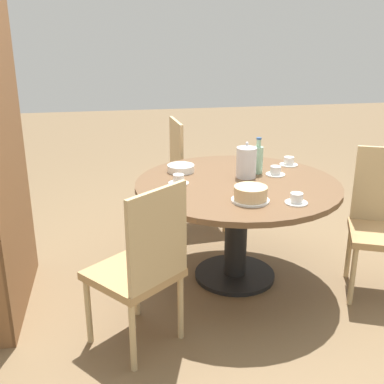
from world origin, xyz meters
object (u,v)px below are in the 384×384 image
(chair_b, at_px, (191,173))
(water_bottle, at_px, (258,159))
(cup_a, at_px, (296,199))
(cup_c, at_px, (179,180))
(cake_main, at_px, (251,194))
(chair_c, at_px, (142,266))
(cup_d, at_px, (276,172))
(chair_a, at_px, (384,221))
(coffee_pot, at_px, (246,161))
(cup_b, at_px, (289,162))

(chair_b, bearing_deg, water_bottle, -160.94)
(cup_a, height_order, cup_c, same)
(chair_b, height_order, cake_main, chair_b)
(cup_a, distance_m, cup_c, 0.79)
(chair_c, relative_size, cup_d, 7.09)
(chair_a, xyz_separation_m, water_bottle, (0.49, 0.71, 0.32))
(chair_c, relative_size, cup_a, 7.09)
(chair_a, distance_m, coffee_pot, 0.97)
(coffee_pot, height_order, cake_main, coffee_pot)
(coffee_pot, relative_size, cake_main, 1.09)
(chair_a, relative_size, water_bottle, 3.72)
(coffee_pot, distance_m, cup_d, 0.23)
(coffee_pot, height_order, water_bottle, water_bottle)
(chair_c, bearing_deg, cup_b, -179.28)
(cake_main, bearing_deg, chair_c, 113.90)
(chair_a, distance_m, chair_c, 1.62)
(chair_a, height_order, coffee_pot, coffee_pot)
(chair_b, distance_m, cup_b, 0.91)
(chair_a, xyz_separation_m, cup_d, (0.42, 0.60, 0.24))
(chair_c, height_order, coffee_pot, coffee_pot)
(chair_a, relative_size, chair_b, 1.00)
(water_bottle, distance_m, cup_a, 0.62)
(cup_c, bearing_deg, cup_d, -84.00)
(cup_c, bearing_deg, cup_a, -127.42)
(chair_a, relative_size, cup_b, 7.09)
(cup_a, bearing_deg, cake_main, 72.06)
(coffee_pot, height_order, cup_b, coffee_pot)
(chair_a, bearing_deg, cup_c, -171.86)
(coffee_pot, bearing_deg, chair_a, -116.94)
(chair_c, height_order, cup_b, chair_c)
(chair_a, height_order, cup_d, chair_a)
(cake_main, bearing_deg, cup_c, 43.13)
(chair_a, distance_m, cup_b, 0.80)
(cup_a, xyz_separation_m, cup_c, (0.48, 0.62, 0.00))
(cup_b, relative_size, cup_d, 1.00)
(cup_b, height_order, cup_c, same)
(chair_b, xyz_separation_m, cup_c, (-0.90, 0.24, 0.24))
(water_bottle, bearing_deg, cup_d, -120.53)
(chair_c, distance_m, cup_d, 1.27)
(cake_main, height_order, cup_d, cake_main)
(chair_a, bearing_deg, coffee_pot, 176.41)
(cup_b, bearing_deg, chair_b, 45.50)
(cake_main, relative_size, cup_c, 1.70)
(coffee_pot, height_order, cup_a, coffee_pot)
(chair_b, height_order, chair_c, same)
(cup_b, bearing_deg, water_bottle, 117.55)
(chair_b, xyz_separation_m, cup_a, (-1.38, -0.38, 0.24))
(chair_b, distance_m, cup_a, 1.45)
(chair_b, xyz_separation_m, cake_main, (-1.30, -0.13, 0.26))
(coffee_pot, distance_m, cup_a, 0.57)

